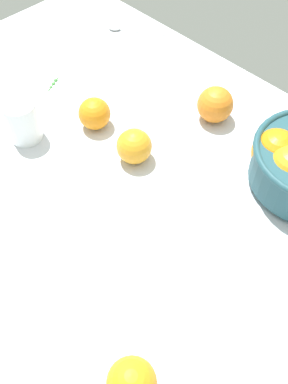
{
  "coord_description": "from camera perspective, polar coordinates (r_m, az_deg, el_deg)",
  "views": [
    {
      "loc": [
        34.09,
        -32.74,
        64.44
      ],
      "look_at": [
        3.44,
        -2.69,
        7.99
      ],
      "focal_mm": 40.34,
      "sensor_mm": 36.0,
      "label": 1
    }
  ],
  "objects": [
    {
      "name": "loose_orange_0",
      "position": [
        0.93,
        9.39,
        11.34
      ],
      "size": [
        7.61,
        7.61,
        7.61
      ],
      "primitive_type": "sphere",
      "color": "orange",
      "rests_on": "ground_plane"
    },
    {
      "name": "juice_glass",
      "position": [
        0.91,
        -15.68,
        8.82
      ],
      "size": [
        6.68,
        6.68,
        8.76
      ],
      "color": "white",
      "rests_on": "ground_plane"
    },
    {
      "name": "ground_plane",
      "position": [
        0.81,
        -0.34,
        -1.62
      ],
      "size": [
        138.94,
        89.13,
        3.0
      ],
      "primitive_type": "cube",
      "color": "silver"
    },
    {
      "name": "loose_orange_1",
      "position": [
        0.84,
        -1.3,
        6.06
      ],
      "size": [
        6.97,
        6.97,
        6.97
      ],
      "primitive_type": "sphere",
      "color": "orange",
      "rests_on": "ground_plane"
    },
    {
      "name": "spoon",
      "position": [
        1.2,
        -1.82,
        20.63
      ],
      "size": [
        15.11,
        10.89,
        1.0
      ],
      "color": "silver",
      "rests_on": "ground_plane"
    },
    {
      "name": "loose_orange_3",
      "position": [
        0.63,
        -1.65,
        -23.88
      ],
      "size": [
        6.85,
        6.85,
        6.85
      ],
      "primitive_type": "sphere",
      "color": "orange",
      "rests_on": "ground_plane"
    },
    {
      "name": "herb_sprig_0",
      "position": [
        1.05,
        -11.85,
        13.98
      ],
      "size": [
        2.59,
        4.72,
        0.91
      ],
      "color": "#468F41",
      "rests_on": "ground_plane"
    },
    {
      "name": "loose_orange_4",
      "position": [
        0.91,
        -6.57,
        10.26
      ],
      "size": [
        6.69,
        6.69,
        6.69
      ],
      "primitive_type": "sphere",
      "color": "orange",
      "rests_on": "ground_plane"
    }
  ]
}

